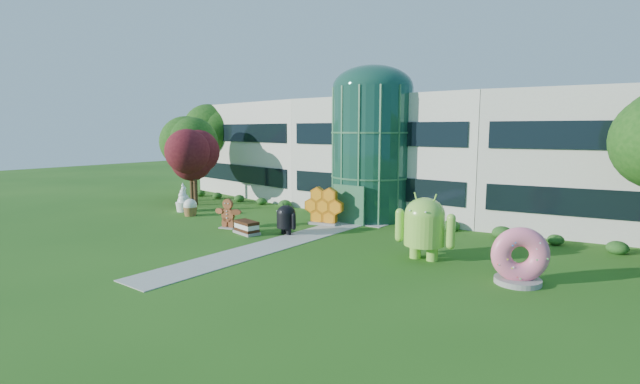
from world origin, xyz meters
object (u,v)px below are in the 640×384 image
Objects in this scene: donut at (519,255)px; gingerbread at (228,213)px; android_black at (286,217)px; android_green at (424,223)px.

donut is 1.15× the size of gingerbread.
android_black is at bearing 147.86° from donut.
android_black is at bearing -2.05° from gingerbread.
android_black is 0.87× the size of donut.
android_green is 9.57m from android_black.
android_black is (-9.54, -0.04, -0.79)m from android_green.
android_green is 1.71× the size of gingerbread.
android_green is 5.11m from donut.
android_black is 1.01× the size of gingerbread.
gingerbread is at bearing 151.79° from donut.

